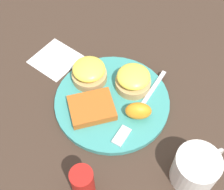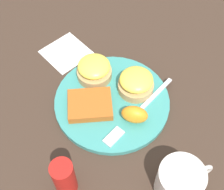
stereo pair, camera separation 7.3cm
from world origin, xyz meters
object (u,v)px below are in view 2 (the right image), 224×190
(orange_wedge, at_px, (135,115))
(condiment_bottle, at_px, (64,178))
(cup, at_px, (180,182))
(fork, at_px, (136,114))
(sandwich_benedict_left, at_px, (136,83))
(sandwich_benedict_right, at_px, (94,70))
(hashbrown_patty, at_px, (90,105))

(orange_wedge, relative_size, condiment_bottle, 0.60)
(cup, bearing_deg, fork, 92.31)
(sandwich_benedict_left, height_order, cup, cup)
(sandwich_benedict_left, relative_size, cup, 0.74)
(sandwich_benedict_left, height_order, sandwich_benedict_right, same)
(sandwich_benedict_right, height_order, fork, sandwich_benedict_right)
(hashbrown_patty, distance_m, cup, 0.26)
(sandwich_benedict_left, xyz_separation_m, cup, (-0.02, -0.25, 0.00))
(sandwich_benedict_left, distance_m, sandwich_benedict_right, 0.11)
(fork, bearing_deg, cup, -87.69)
(cup, bearing_deg, orange_wedge, 95.60)
(orange_wedge, distance_m, cup, 0.17)
(fork, distance_m, cup, 0.19)
(hashbrown_patty, bearing_deg, cup, -67.93)
(condiment_bottle, bearing_deg, fork, 25.95)
(fork, height_order, cup, cup)
(hashbrown_patty, xyz_separation_m, orange_wedge, (0.08, -0.07, 0.01))
(sandwich_benedict_right, distance_m, condiment_bottle, 0.28)
(sandwich_benedict_left, relative_size, condiment_bottle, 0.86)
(hashbrown_patty, distance_m, fork, 0.11)
(sandwich_benedict_right, xyz_separation_m, orange_wedge, (0.04, -0.15, -0.00))
(hashbrown_patty, height_order, cup, cup)
(orange_wedge, relative_size, fork, 0.27)
(sandwich_benedict_left, bearing_deg, hashbrown_patty, -176.31)
(fork, bearing_deg, sandwich_benedict_right, 109.17)
(condiment_bottle, bearing_deg, orange_wedge, 24.59)
(hashbrown_patty, bearing_deg, orange_wedge, -40.46)
(hashbrown_patty, relative_size, cup, 0.86)
(orange_wedge, bearing_deg, hashbrown_patty, 139.54)
(orange_wedge, bearing_deg, fork, 46.50)
(cup, height_order, condiment_bottle, condiment_bottle)
(sandwich_benedict_right, height_order, condiment_bottle, condiment_bottle)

